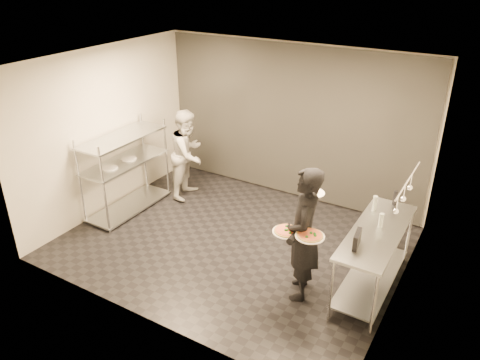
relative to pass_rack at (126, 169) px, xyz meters
The scene contains 13 objects.
room_shell 2.53m from the pass_rack, 28.77° to the left, with size 5.00×4.00×2.80m.
pass_rack is the anchor object (origin of this frame).
prep_counter 4.33m from the pass_rack, ahead, with size 0.60×1.80×0.92m.
utensil_rail 4.64m from the pass_rack, ahead, with size 0.07×1.20×0.31m.
waiter 3.60m from the pass_rack, ahead, with size 0.66×0.44×1.82m, color black.
chef 1.16m from the pass_rack, 58.81° to the left, with size 0.80×0.62×1.65m, color beige.
pizza_plate_near 3.49m from the pass_rack, 12.37° to the right, with size 0.35×0.35×0.05m.
pizza_plate_far 3.82m from the pass_rack, 11.97° to the right, with size 0.36×0.36×0.05m.
salad_plate 3.56m from the pass_rack, ahead, with size 0.30×0.30×0.07m.
pos_monitor 4.25m from the pass_rack, ahead, with size 0.05×0.27×0.20m, color black.
bottle_green 4.17m from the pass_rack, ahead, with size 0.06×0.06×0.22m, color gray.
bottle_clear 4.34m from the pass_rack, ahead, with size 0.06×0.06×0.20m, color gray.
bottle_dark 4.42m from the pass_rack, 10.48° to the left, with size 0.06×0.06×0.21m, color black.
Camera 1 is at (3.27, -5.27, 4.10)m, focal length 35.00 mm.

